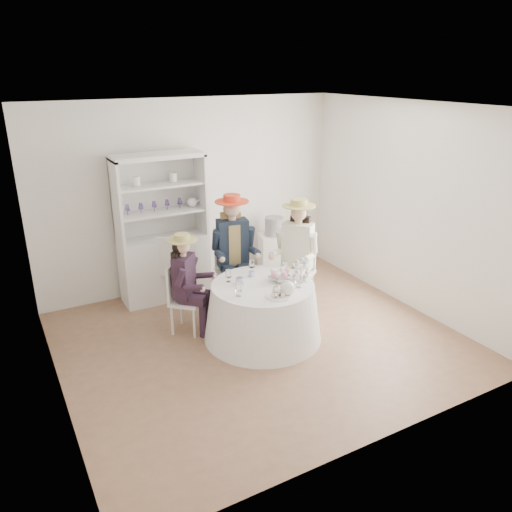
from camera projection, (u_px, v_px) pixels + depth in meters
ground at (260, 340)px, 5.99m from camera, size 4.50×4.50×0.00m
ceiling at (261, 107)px, 5.04m from camera, size 4.50×4.50×0.00m
wall_back at (192, 195)px, 7.15m from camera, size 4.50×0.00×4.50m
wall_front at (386, 304)px, 3.88m from camera, size 4.50×0.00×4.50m
wall_left at (43, 271)px, 4.50m from camera, size 0.00×4.50×4.50m
wall_right at (410, 208)px, 6.53m from camera, size 0.00×4.50×4.50m
tea_table at (263, 311)px, 5.95m from camera, size 1.41×1.41×0.70m
hutch at (163, 249)px, 6.89m from camera, size 1.38×0.90×2.03m
side_table at (274, 255)px, 7.75m from camera, size 0.53×0.53×0.66m
hatbox at (274, 226)px, 7.58m from camera, size 0.29×0.29×0.28m
guest_left at (186, 278)px, 5.96m from camera, size 0.54×0.53×1.27m
guest_mid at (233, 245)px, 6.55m from camera, size 0.58×0.62×1.55m
guest_right at (297, 248)px, 6.53m from camera, size 0.65×0.62×1.51m
spare_chair at (174, 267)px, 6.78m from camera, size 0.57×0.57×0.98m
teacup_a at (240, 281)px, 5.82m from camera, size 0.12×0.12×0.08m
teacup_b at (251, 274)px, 6.03m from camera, size 0.08×0.08×0.06m
teacup_c at (277, 275)px, 6.00m from camera, size 0.10×0.10×0.06m
flower_bowl at (279, 280)px, 5.89m from camera, size 0.24×0.24×0.05m
flower_arrangement at (280, 274)px, 5.89m from camera, size 0.19×0.19×0.07m
table_teapot at (288, 288)px, 5.54m from camera, size 0.23×0.17×0.18m
sandwich_plate at (278, 295)px, 5.51m from camera, size 0.28×0.28×0.06m
cupcake_stand at (301, 272)px, 5.94m from camera, size 0.26×0.26×0.24m
stemware_set at (263, 279)px, 5.80m from camera, size 0.86×0.90×0.15m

